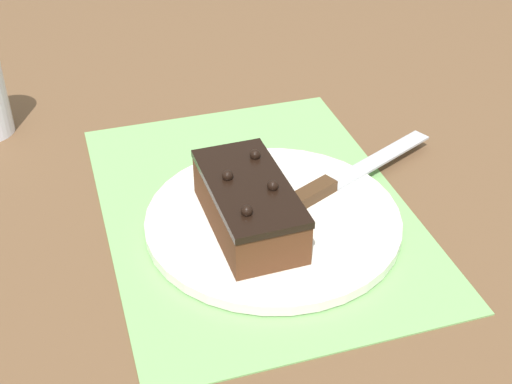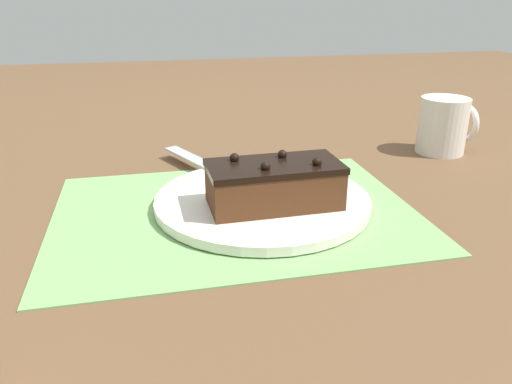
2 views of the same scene
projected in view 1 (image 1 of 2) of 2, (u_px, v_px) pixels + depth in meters
The scene contains 5 objects.
ground_plane at pixel (255, 209), 0.82m from camera, with size 3.00×3.00×0.00m, color brown.
placemat_woven at pixel (255, 208), 0.82m from camera, with size 0.46×0.34×0.00m, color #7AB266.
cake_plate at pixel (273, 220), 0.79m from camera, with size 0.28×0.28×0.01m.
chocolate_cake at pixel (249, 205), 0.76m from camera, with size 0.17×0.09×0.06m.
serving_knife at pixel (332, 183), 0.83m from camera, with size 0.13×0.24×0.01m.
Camera 1 is at (0.63, -0.19, 0.49)m, focal length 50.00 mm.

